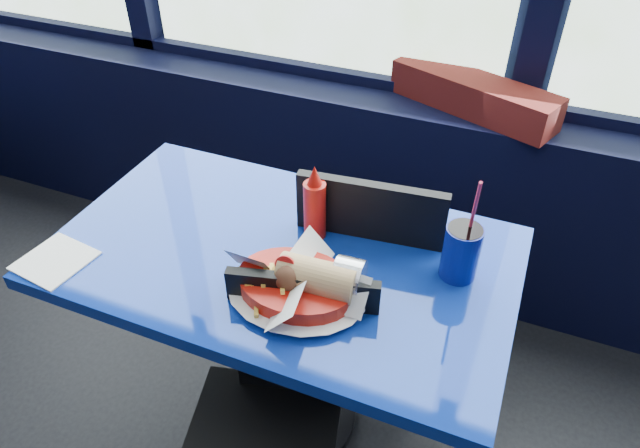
# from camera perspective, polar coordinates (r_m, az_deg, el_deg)

# --- Properties ---
(window_sill) EXTENTS (5.00, 0.26, 0.80)m
(window_sill) POSITION_cam_1_polar(r_m,az_deg,el_deg) (2.43, -1.11, 5.43)
(window_sill) COLOR black
(window_sill) RESTS_ON ground
(near_table) EXTENTS (1.20, 0.70, 0.75)m
(near_table) POSITION_cam_1_polar(r_m,az_deg,el_deg) (1.62, -3.60, -7.58)
(near_table) COLOR black
(near_table) RESTS_ON ground
(chair_near_front) EXTENTS (0.46, 0.46, 0.84)m
(chair_near_front) POSITION_cam_1_polar(r_m,az_deg,el_deg) (1.52, -4.11, -17.29)
(chair_near_front) COLOR black
(chair_near_front) RESTS_ON ground
(chair_near_back) EXTENTS (0.46, 0.46, 0.92)m
(chair_near_back) POSITION_cam_1_polar(r_m,az_deg,el_deg) (1.77, 6.09, -4.52)
(chair_near_back) COLOR black
(chair_near_back) RESTS_ON ground
(planter_box) EXTENTS (0.61, 0.35, 0.12)m
(planter_box) POSITION_cam_1_polar(r_m,az_deg,el_deg) (2.07, 15.06, 12.40)
(planter_box) COLOR maroon
(planter_box) RESTS_ON window_sill
(food_basket) EXTENTS (0.37, 0.37, 0.11)m
(food_basket) POSITION_cam_1_polar(r_m,az_deg,el_deg) (1.35, -2.12, -5.98)
(food_basket) COLOR #B6150C
(food_basket) RESTS_ON near_table
(ketchup_bottle) EXTENTS (0.06, 0.06, 0.22)m
(ketchup_bottle) POSITION_cam_1_polar(r_m,az_deg,el_deg) (1.48, -0.53, 1.81)
(ketchup_bottle) COLOR #B6150C
(ketchup_bottle) RESTS_ON near_table
(soda_cup) EXTENTS (0.09, 0.09, 0.31)m
(soda_cup) POSITION_cam_1_polar(r_m,az_deg,el_deg) (1.42, 13.94, -2.64)
(soda_cup) COLOR navy
(soda_cup) RESTS_ON near_table
(napkin) EXTENTS (0.18, 0.18, 0.00)m
(napkin) POSITION_cam_1_polar(r_m,az_deg,el_deg) (1.61, -24.98, -3.33)
(napkin) COLOR white
(napkin) RESTS_ON near_table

